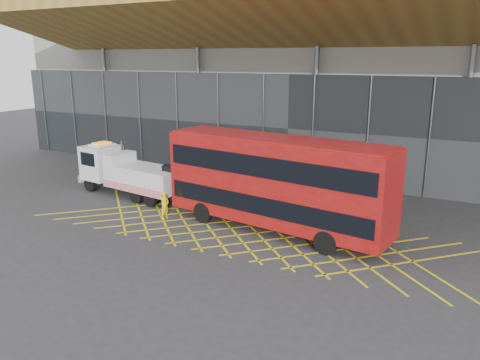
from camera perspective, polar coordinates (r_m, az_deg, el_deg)
The scene contains 6 objects.
ground_plane at distance 27.72m, azimuth -6.97°, elevation -4.78°, with size 120.00×120.00×0.00m, color #2C2C2E.
road_markings at distance 25.79m, azimuth 0.45°, elevation -6.17°, with size 24.76×7.16×0.01m.
construction_building at distance 41.95m, azimuth 9.61°, elevation 14.21°, with size 55.00×23.97×18.00m.
recovery_truck at distance 32.82m, azimuth -13.54°, elevation 0.92°, with size 10.01×3.57×3.47m.
bus_towed at distance 25.04m, azimuth 4.36°, elevation 0.01°, with size 12.94×4.76×5.15m.
worker at distance 27.75m, azimuth -9.16°, elevation -3.08°, with size 0.59×0.39×1.62m, color yellow.
Camera 1 is at (14.87, -21.51, 9.20)m, focal length 35.00 mm.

